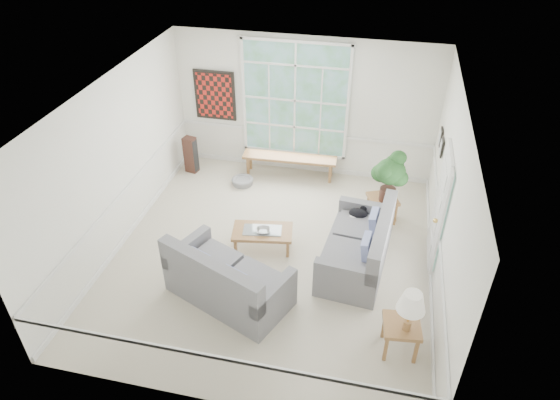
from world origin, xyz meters
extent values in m
cube|color=beige|center=(0.00, 0.00, -0.01)|extent=(5.50, 6.00, 0.01)
cube|color=white|center=(0.00, 0.00, 3.00)|extent=(5.50, 6.00, 0.02)
cube|color=white|center=(0.00, 3.00, 1.50)|extent=(5.50, 0.02, 3.00)
cube|color=white|center=(0.00, -3.00, 1.50)|extent=(5.50, 0.02, 3.00)
cube|color=white|center=(-2.75, 0.00, 1.50)|extent=(0.02, 6.00, 3.00)
cube|color=white|center=(2.75, 0.00, 1.50)|extent=(0.02, 6.00, 3.00)
cube|color=white|center=(-0.20, 2.96, 1.65)|extent=(2.30, 0.08, 2.40)
cube|color=white|center=(2.71, 0.60, 1.05)|extent=(0.08, 0.90, 2.10)
cube|color=white|center=(2.71, -0.03, 1.15)|extent=(0.08, 0.26, 1.90)
cube|color=maroon|center=(-1.95, 2.95, 1.60)|extent=(0.90, 0.06, 1.10)
cube|color=black|center=(2.71, 1.75, 1.55)|extent=(0.04, 0.26, 0.32)
cube|color=black|center=(2.71, 2.15, 1.55)|extent=(0.04, 0.26, 0.32)
cube|color=slate|center=(1.45, 0.04, 0.52)|extent=(1.18, 2.01, 1.04)
cube|color=slate|center=(-0.42, -1.15, 0.52)|extent=(2.15, 1.66, 1.04)
cube|color=olive|center=(-0.20, 0.13, 0.20)|extent=(1.14, 0.74, 0.39)
imported|color=#9C9CA1|center=(-0.18, 0.10, 0.43)|extent=(0.35, 0.35, 0.07)
cube|color=olive|center=(-0.24, 2.65, 0.24)|extent=(2.05, 0.49, 0.47)
cube|color=olive|center=(1.82, 1.45, 0.26)|extent=(0.67, 0.67, 0.51)
cube|color=olive|center=(2.24, -1.62, 0.26)|extent=(0.57, 0.57, 0.52)
cylinder|color=gray|center=(-1.15, 2.10, 0.07)|extent=(0.46, 0.46, 0.14)
cube|color=#3E2219|center=(-2.40, 2.36, 0.42)|extent=(0.30, 0.26, 0.83)
ellipsoid|color=black|center=(1.41, 0.73, 0.61)|extent=(0.35, 0.25, 0.16)
camera|label=1|loc=(1.61, -6.54, 5.87)|focal=32.00mm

